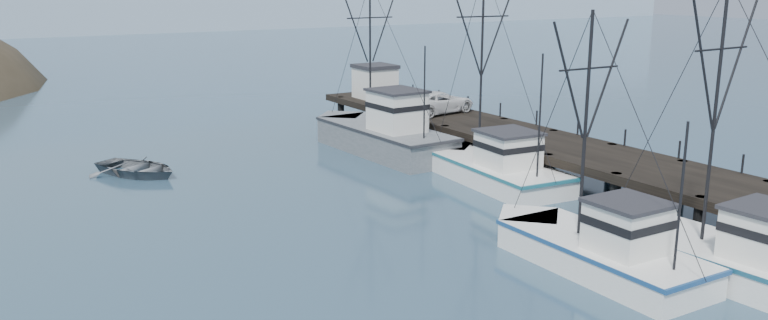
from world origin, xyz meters
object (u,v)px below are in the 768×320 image
(trawler_near, at_px, (726,257))
(pickup_truck, at_px, (438,102))
(pier_shed, at_px, (375,81))
(trawler_far, at_px, (490,167))
(motorboat, at_px, (138,175))
(pier, at_px, (523,139))
(work_vessel, at_px, (381,135))
(trawler_mid, at_px, (595,249))

(trawler_near, relative_size, pickup_truck, 2.04)
(trawler_near, xyz_separation_m, pier_shed, (5.27, 36.49, 2.60))
(trawler_far, relative_size, motorboat, 2.18)
(trawler_near, height_order, motorboat, trawler_near)
(pier, distance_m, trawler_far, 4.76)
(trawler_far, xyz_separation_m, pickup_truck, (4.11, 11.17, 2.00))
(pier, xyz_separation_m, trawler_far, (-4.27, -1.90, -0.87))
(trawler_near, xyz_separation_m, motorboat, (-16.27, 28.76, -0.82))
(pier, relative_size, pickup_truck, 7.47)
(pier, bearing_deg, trawler_far, -156.01)
(pickup_truck, height_order, motorboat, pickup_truck)
(work_vessel, bearing_deg, trawler_near, -89.41)
(trawler_near, bearing_deg, pickup_truck, 78.77)
(trawler_near, relative_size, trawler_far, 0.94)
(pier, relative_size, trawler_far, 3.47)
(trawler_near, bearing_deg, trawler_mid, 138.91)
(trawler_near, relative_size, trawler_mid, 1.10)
(pickup_truck, bearing_deg, trawler_near, 159.41)
(pier_shed, bearing_deg, trawler_near, -98.21)
(pier, height_order, trawler_near, trawler_near)
(pier_shed, bearing_deg, motorboat, -160.25)
(work_vessel, bearing_deg, pier, -52.82)
(pier, xyz_separation_m, trawler_near, (-5.67, -18.49, -0.87))
(pier, bearing_deg, pier_shed, 91.29)
(pier_shed, distance_m, motorboat, 23.13)
(work_vessel, distance_m, motorboat, 16.22)
(trawler_mid, bearing_deg, pier_shed, 74.68)
(pier_shed, bearing_deg, trawler_mid, -105.32)
(motorboat, bearing_deg, work_vessel, -38.21)
(pier, height_order, trawler_far, trawler_far)
(pier, bearing_deg, motorboat, 154.91)
(trawler_mid, bearing_deg, work_vessel, 81.23)
(trawler_near, height_order, pier_shed, trawler_near)
(trawler_far, bearing_deg, pickup_truck, 69.78)
(pickup_truck, relative_size, motorboat, 1.01)
(trawler_mid, distance_m, work_vessel, 23.27)
(pier, distance_m, pier_shed, 18.09)
(pier, height_order, trawler_mid, trawler_mid)
(pickup_truck, bearing_deg, trawler_far, 150.43)
(trawler_near, xyz_separation_m, trawler_far, (1.40, 16.59, 0.00))
(pier_shed, bearing_deg, pickup_truck, -88.38)
(pier_shed, bearing_deg, trawler_far, -101.00)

